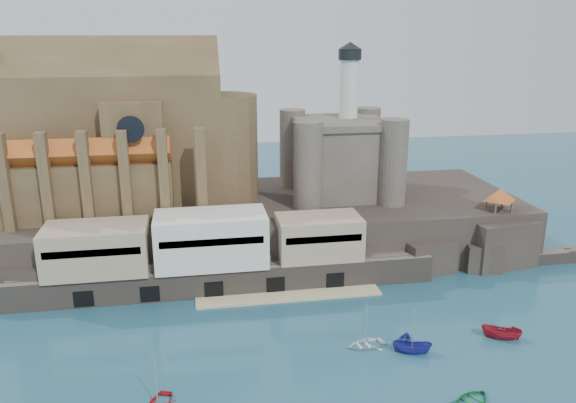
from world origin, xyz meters
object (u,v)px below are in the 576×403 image
(castle_keep, at_px, (340,153))
(boat_2, at_px, (412,353))
(church, at_px, (127,140))
(pavilion, at_px, (500,196))

(castle_keep, distance_m, boat_2, 45.93)
(castle_keep, bearing_deg, boat_2, -91.04)
(church, bearing_deg, boat_2, -47.39)
(castle_keep, xyz_separation_m, boat_2, (-0.76, -42.11, -18.31))
(castle_keep, relative_size, pavilion, 4.58)
(boat_2, bearing_deg, castle_keep, 17.76)
(castle_keep, xyz_separation_m, pavilion, (25.92, -15.08, -5.59))
(castle_keep, bearing_deg, pavilion, -30.18)
(church, bearing_deg, castle_keep, -1.11)
(church, distance_m, pavilion, 68.65)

